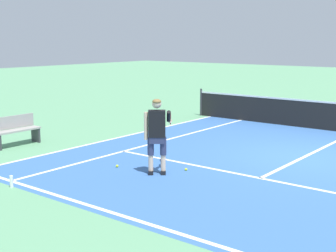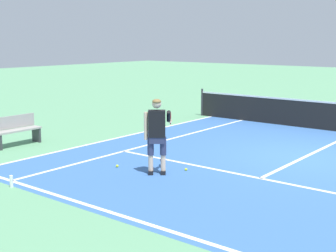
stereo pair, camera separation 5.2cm
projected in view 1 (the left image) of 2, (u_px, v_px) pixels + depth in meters
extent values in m
plane|color=#609E70|center=(304.00, 157.00, 12.25)|extent=(80.00, 80.00, 0.00)
cube|color=#3866A8|center=(288.00, 165.00, 11.48)|extent=(10.98, 10.30, 0.00)
cube|color=white|center=(159.00, 227.00, 7.65)|extent=(10.98, 0.10, 0.01)
cube|color=white|center=(260.00, 178.00, 10.36)|extent=(8.23, 0.10, 0.01)
cube|color=white|center=(315.00, 151.00, 12.83)|extent=(0.10, 6.40, 0.01)
cube|color=white|center=(157.00, 142.00, 13.98)|extent=(0.10, 9.90, 0.01)
cube|color=white|center=(124.00, 136.00, 14.82)|extent=(0.10, 9.90, 0.01)
cylinder|color=#333338|center=(201.00, 102.00, 18.82)|extent=(0.08, 0.08, 1.07)
cube|color=black|center=(151.00, 172.00, 10.71)|extent=(0.26, 0.29, 0.09)
cube|color=black|center=(163.00, 172.00, 10.71)|extent=(0.26, 0.29, 0.09)
cylinder|color=beige|center=(151.00, 163.00, 10.63)|extent=(0.11, 0.11, 0.36)
cylinder|color=#2D3351|center=(151.00, 146.00, 10.56)|extent=(0.14, 0.14, 0.41)
cylinder|color=beige|center=(163.00, 163.00, 10.63)|extent=(0.11, 0.11, 0.36)
cylinder|color=#2D3351|center=(163.00, 146.00, 10.56)|extent=(0.14, 0.14, 0.41)
cube|color=#2D3351|center=(157.00, 139.00, 10.53)|extent=(0.39, 0.37, 0.20)
cube|color=black|center=(157.00, 124.00, 10.47)|extent=(0.43, 0.41, 0.60)
cylinder|color=beige|center=(146.00, 126.00, 10.47)|extent=(0.09, 0.09, 0.62)
cylinder|color=black|center=(169.00, 116.00, 10.53)|extent=(0.24, 0.26, 0.29)
cylinder|color=beige|center=(170.00, 121.00, 10.77)|extent=(0.25, 0.28, 0.14)
sphere|color=beige|center=(157.00, 104.00, 10.40)|extent=(0.21, 0.21, 0.21)
ellipsoid|color=olive|center=(157.00, 102.00, 10.37)|extent=(0.28, 0.28, 0.12)
cylinder|color=#232326|center=(171.00, 121.00, 10.99)|extent=(0.15, 0.17, 0.03)
cylinder|color=red|center=(170.00, 119.00, 11.14)|extent=(0.08, 0.09, 0.02)
torus|color=red|center=(170.00, 118.00, 11.32)|extent=(0.21, 0.25, 0.30)
cylinder|color=silver|center=(170.00, 118.00, 11.32)|extent=(0.16, 0.20, 0.25)
sphere|color=#CCE02D|center=(117.00, 166.00, 11.24)|extent=(0.07, 0.07, 0.07)
sphere|color=#CCE02D|center=(186.00, 169.00, 10.95)|extent=(0.07, 0.07, 0.07)
cube|color=#9E9993|center=(17.00, 130.00, 13.46)|extent=(0.40, 1.40, 0.05)
cube|color=#9E9993|center=(12.00, 122.00, 13.53)|extent=(0.04, 1.40, 0.36)
cube|color=#38383D|center=(36.00, 135.00, 13.99)|extent=(0.36, 0.06, 0.42)
cylinder|color=white|center=(11.00, 182.00, 9.70)|extent=(0.07, 0.07, 0.25)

